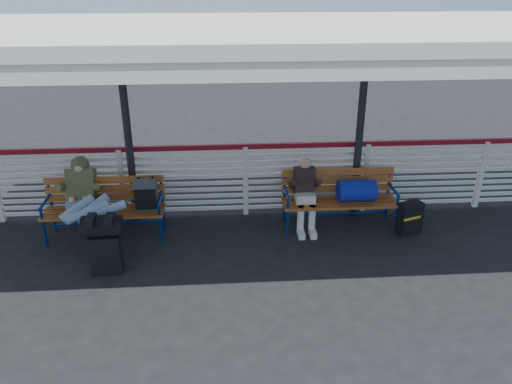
{
  "coord_description": "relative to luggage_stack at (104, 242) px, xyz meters",
  "views": [
    {
      "loc": [
        -0.36,
        -5.66,
        3.8
      ],
      "look_at": [
        0.11,
        1.0,
        0.8
      ],
      "focal_mm": 35.0,
      "sensor_mm": 36.0,
      "label": 1
    }
  ],
  "objects": [
    {
      "name": "fence",
      "position": [
        1.98,
        1.63,
        0.2
      ],
      "size": [
        12.08,
        0.08,
        1.24
      ],
      "color": "silver",
      "rests_on": "ground"
    },
    {
      "name": "traveler_man",
      "position": [
        -0.35,
        0.69,
        0.25
      ],
      "size": [
        0.94,
        1.64,
        0.77
      ],
      "color": "#7B8AA6",
      "rests_on": "ground"
    },
    {
      "name": "canopy",
      "position": [
        1.98,
        0.6,
        2.58
      ],
      "size": [
        12.6,
        3.6,
        3.16
      ],
      "color": "silver",
      "rests_on": "ground"
    },
    {
      "name": "companion_person",
      "position": [
        2.88,
        1.08,
        0.13
      ],
      "size": [
        0.32,
        0.66,
        1.15
      ],
      "color": "beige",
      "rests_on": "ground"
    },
    {
      "name": "bench_left",
      "position": [
        0.01,
        1.03,
        0.13
      ],
      "size": [
        1.8,
        0.56,
        0.93
      ],
      "color": "#B05322",
      "rests_on": "ground"
    },
    {
      "name": "ground",
      "position": [
        1.98,
        -0.27,
        -0.46
      ],
      "size": [
        60.0,
        60.0,
        0.0
      ],
      "primitive_type": "plane",
      "color": "black",
      "rests_on": "ground"
    },
    {
      "name": "suitcase_side",
      "position": [
        4.48,
        0.78,
        -0.2
      ],
      "size": [
        0.42,
        0.34,
        0.52
      ],
      "rotation": [
        0.0,
        0.0,
        0.34
      ],
      "color": "black",
      "rests_on": "ground"
    },
    {
      "name": "luggage_stack",
      "position": [
        0.0,
        0.0,
        0.0
      ],
      "size": [
        0.52,
        0.3,
        0.85
      ],
      "rotation": [
        0.0,
        0.0,
        0.03
      ],
      "color": "black",
      "rests_on": "ground"
    },
    {
      "name": "bench_right",
      "position": [
        3.55,
        1.09,
        0.13
      ],
      "size": [
        1.8,
        0.56,
        0.92
      ],
      "color": "#B05322",
      "rests_on": "ground"
    }
  ]
}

